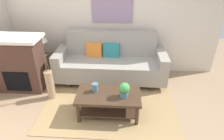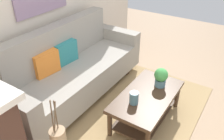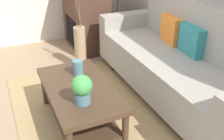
# 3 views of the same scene
# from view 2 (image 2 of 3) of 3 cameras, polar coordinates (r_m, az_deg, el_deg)

# --- Properties ---
(ground_plane) EXTENTS (8.85, 8.85, 0.00)m
(ground_plane) POSITION_cam_2_polar(r_m,az_deg,el_deg) (3.16, 12.77, -13.93)
(ground_plane) COLOR #9E7F60
(wall_back) EXTENTS (4.85, 0.10, 2.70)m
(wall_back) POSITION_cam_2_polar(r_m,az_deg,el_deg) (3.50, -17.29, 15.90)
(wall_back) COLOR beige
(wall_back) RESTS_ON ground_plane
(area_rug) EXTENTS (2.48, 1.67, 0.01)m
(area_rug) POSITION_cam_2_polar(r_m,az_deg,el_deg) (3.29, 4.59, -10.75)
(area_rug) COLOR #A38456
(area_rug) RESTS_ON ground_plane
(couch) EXTENTS (2.41, 0.84, 1.08)m
(couch) POSITION_cam_2_polar(r_m,az_deg,el_deg) (3.47, -9.45, 0.14)
(couch) COLOR gray
(couch) RESTS_ON ground_plane
(throw_pillow_orange) EXTENTS (0.37, 0.17, 0.32)m
(throw_pillow_orange) POSITION_cam_2_polar(r_m,az_deg,el_deg) (3.20, -15.99, 1.58)
(throw_pillow_orange) COLOR orange
(throw_pillow_orange) RESTS_ON couch
(throw_pillow_teal) EXTENTS (0.37, 0.16, 0.32)m
(throw_pillow_teal) POSITION_cam_2_polar(r_m,az_deg,el_deg) (3.42, -11.38, 4.28)
(throw_pillow_teal) COLOR teal
(throw_pillow_teal) RESTS_ON couch
(coffee_table) EXTENTS (1.10, 0.60, 0.43)m
(coffee_table) POSITION_cam_2_polar(r_m,az_deg,el_deg) (3.02, 8.61, -7.79)
(coffee_table) COLOR #422D1E
(coffee_table) RESTS_ON ground_plane
(tabletop_vase) EXTENTS (0.11, 0.11, 0.16)m
(tabletop_vase) POSITION_cam_2_polar(r_m,az_deg,el_deg) (2.75, 5.47, -6.90)
(tabletop_vase) COLOR slate
(tabletop_vase) RESTS_ON coffee_table
(potted_plant_tabletop) EXTENTS (0.18, 0.18, 0.26)m
(potted_plant_tabletop) POSITION_cam_2_polar(r_m,az_deg,el_deg) (3.06, 12.03, -1.67)
(potted_plant_tabletop) COLOR slate
(potted_plant_tabletop) RESTS_ON coffee_table
(floor_vase_branch_a) EXTENTS (0.04, 0.04, 0.36)m
(floor_vase_branch_a) POSITION_cam_2_polar(r_m,az_deg,el_deg) (2.17, -13.76, -10.78)
(floor_vase_branch_a) COLOR brown
(floor_vase_branch_a) RESTS_ON floor_vase
(floor_vase_branch_b) EXTENTS (0.02, 0.02, 0.36)m
(floor_vase_branch_b) POSITION_cam_2_polar(r_m,az_deg,el_deg) (2.17, -14.65, -11.02)
(floor_vase_branch_b) COLOR brown
(floor_vase_branch_b) RESTS_ON floor_vase
(floor_vase_branch_c) EXTENTS (0.05, 0.04, 0.36)m
(floor_vase_branch_c) POSITION_cam_2_polar(r_m,az_deg,el_deg) (2.14, -13.99, -11.39)
(floor_vase_branch_c) COLOR brown
(floor_vase_branch_c) RESTS_ON floor_vase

